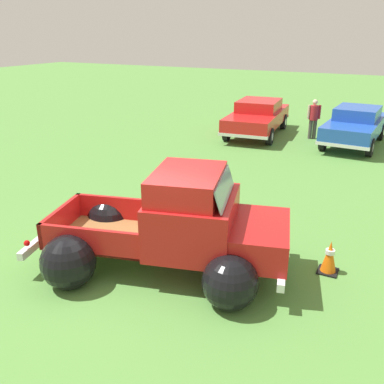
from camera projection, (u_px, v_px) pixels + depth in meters
ground_plane at (160, 266)px, 7.96m from camera, size 80.00×80.00×0.00m
vintage_pickup_truck at (179, 232)px, 7.61m from camera, size 4.95×3.61×1.96m
show_car_0 at (258, 116)px, 17.66m from camera, size 2.35×4.84×1.43m
show_car_1 at (355, 125)px, 16.07m from camera, size 2.05×4.46×1.43m
spectator_0 at (314, 117)px, 16.93m from camera, size 0.51×0.46×1.59m
lane_cone_0 at (330, 257)px, 7.65m from camera, size 0.36×0.36×0.63m
lane_cone_1 at (154, 195)px, 10.49m from camera, size 0.36×0.36×0.63m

